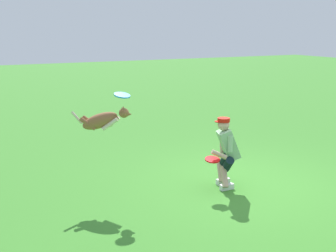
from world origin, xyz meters
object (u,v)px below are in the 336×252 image
(dog, at_px, (103,120))
(frisbee_flying, at_px, (122,95))
(frisbee_held, at_px, (212,159))
(person, at_px, (226,150))

(dog, relative_size, frisbee_flying, 3.34)
(frisbee_held, bearing_deg, person, -161.93)
(person, xyz_separation_m, frisbee_held, (0.37, 0.12, -0.09))
(person, distance_m, frisbee_flying, 2.11)
(frisbee_flying, distance_m, frisbee_held, 1.92)
(dog, distance_m, frisbee_held, 2.01)
(dog, bearing_deg, frisbee_flying, 14.15)
(dog, distance_m, frisbee_flying, 0.54)
(person, distance_m, frisbee_held, 0.40)
(frisbee_flying, height_order, frisbee_held, frisbee_flying)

